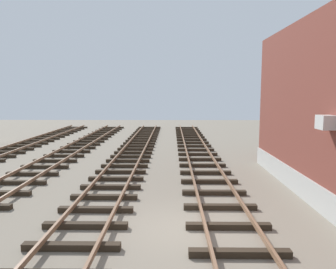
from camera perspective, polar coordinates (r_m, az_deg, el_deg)
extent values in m
plane|color=slate|center=(10.09, 3.06, -15.99)|extent=(80.00, 80.00, 0.00)
cube|color=#2D2319|center=(8.71, 12.29, -19.42)|extent=(2.50, 0.24, 0.18)
cube|color=#2D2319|center=(10.18, 10.37, -15.33)|extent=(2.50, 0.24, 0.18)
cube|color=#2D2319|center=(11.70, 9.00, -12.27)|extent=(2.50, 0.24, 0.18)
cube|color=#2D2319|center=(13.25, 7.96, -9.92)|extent=(2.50, 0.24, 0.18)
cube|color=#2D2319|center=(14.83, 7.15, -8.07)|extent=(2.50, 0.24, 0.18)
cube|color=#2D2319|center=(16.41, 6.51, -6.57)|extent=(2.50, 0.24, 0.18)
cube|color=#2D2319|center=(18.01, 5.98, -5.33)|extent=(2.50, 0.24, 0.18)
cube|color=#2D2319|center=(19.62, 5.54, -4.29)|extent=(2.50, 0.24, 0.18)
cube|color=#2D2319|center=(21.23, 5.16, -3.42)|extent=(2.50, 0.24, 0.18)
cube|color=#2D2319|center=(22.84, 4.84, -2.66)|extent=(2.50, 0.24, 0.18)
cube|color=#2D2319|center=(24.47, 4.57, -2.01)|extent=(2.50, 0.24, 0.18)
cube|color=#2D2319|center=(26.09, 4.32, -1.43)|extent=(2.50, 0.24, 0.18)
cube|color=#2D2319|center=(27.72, 4.11, -0.93)|extent=(2.50, 0.24, 0.18)
cube|color=#2D2319|center=(29.35, 3.92, -0.48)|extent=(2.50, 0.24, 0.18)
cube|color=#2D2319|center=(30.98, 3.75, -0.08)|extent=(2.50, 0.24, 0.18)
cube|color=#2D2319|center=(32.61, 3.60, 0.28)|extent=(2.50, 0.24, 0.18)
cube|color=#2D2319|center=(34.25, 3.46, 0.61)|extent=(2.50, 0.24, 0.18)
cube|color=#2D2319|center=(35.88, 3.33, 0.91)|extent=(2.50, 0.24, 0.18)
cube|color=#2D2319|center=(37.52, 3.22, 1.18)|extent=(2.50, 0.24, 0.18)
cube|color=brown|center=(10.03, 6.20, -14.62)|extent=(0.08, 57.66, 0.14)
cube|color=brown|center=(10.27, 14.48, -14.29)|extent=(0.08, 57.66, 0.14)
cube|color=#2D2319|center=(9.19, -16.32, -18.08)|extent=(2.50, 0.24, 0.18)
cube|color=#2D2319|center=(10.37, -14.09, -15.02)|extent=(2.50, 0.24, 0.18)
cube|color=#2D2319|center=(11.58, -12.37, -12.57)|extent=(2.50, 0.24, 0.18)
cube|color=#2D2319|center=(12.82, -11.00, -10.58)|extent=(2.50, 0.24, 0.18)
cube|color=#2D2319|center=(14.08, -9.89, -8.94)|extent=(2.50, 0.24, 0.18)
cube|color=#2D2319|center=(15.35, -8.97, -7.57)|extent=(2.50, 0.24, 0.18)
cube|color=#2D2319|center=(16.64, -8.20, -6.41)|extent=(2.50, 0.24, 0.18)
cube|color=#2D2319|center=(17.93, -7.54, -5.41)|extent=(2.50, 0.24, 0.18)
cube|color=#2D2319|center=(19.23, -6.97, -4.55)|extent=(2.50, 0.24, 0.18)
cube|color=#2D2319|center=(20.53, -6.47, -3.79)|extent=(2.50, 0.24, 0.18)
cube|color=#2D2319|center=(21.84, -6.03, -3.13)|extent=(2.50, 0.24, 0.18)
cube|color=#2D2319|center=(23.15, -5.65, -2.54)|extent=(2.50, 0.24, 0.18)
cube|color=#2D2319|center=(24.47, -5.30, -2.02)|extent=(2.50, 0.24, 0.18)
cube|color=#2D2319|center=(25.79, -5.00, -1.54)|extent=(2.50, 0.24, 0.18)
cube|color=#2D2319|center=(27.11, -4.72, -1.12)|extent=(2.50, 0.24, 0.18)
cube|color=#2D2319|center=(28.43, -4.46, -0.73)|extent=(2.50, 0.24, 0.18)
cube|color=#2D2319|center=(29.75, -4.23, -0.38)|extent=(2.50, 0.24, 0.18)
cube|color=#2D2319|center=(31.08, -4.02, -0.06)|extent=(2.50, 0.24, 0.18)
cube|color=#2D2319|center=(32.40, -3.83, 0.24)|extent=(2.50, 0.24, 0.18)
cube|color=#2D2319|center=(33.73, -3.65, 0.51)|extent=(2.50, 0.24, 0.18)
cube|color=#2D2319|center=(35.06, -3.49, 0.76)|extent=(2.50, 0.24, 0.18)
cube|color=#2D2319|center=(36.39, -3.33, 1.00)|extent=(2.50, 0.24, 0.18)
cube|color=#2D2319|center=(37.72, -3.19, 1.21)|extent=(2.50, 0.24, 0.18)
cube|color=brown|center=(10.51, -18.03, -13.91)|extent=(0.08, 57.66, 0.14)
cube|color=brown|center=(10.15, -10.06, -14.42)|extent=(0.08, 57.66, 0.14)
cube|color=#2D2319|center=(15.97, -24.58, -7.56)|extent=(2.50, 0.24, 0.18)
cube|color=#2D2319|center=(17.35, -22.39, -6.31)|extent=(2.50, 0.24, 0.18)
cube|color=#2D2319|center=(18.76, -20.53, -5.25)|extent=(2.50, 0.24, 0.18)
cube|color=#2D2319|center=(20.19, -18.93, -4.33)|extent=(2.50, 0.24, 0.18)
cube|color=#2D2319|center=(21.63, -17.55, -3.52)|extent=(2.50, 0.24, 0.18)
cube|color=#2D2319|center=(23.09, -16.35, -2.82)|extent=(2.50, 0.24, 0.18)
cube|color=#2D2319|center=(24.57, -15.29, -2.20)|extent=(2.50, 0.24, 0.18)
cube|color=#2D2319|center=(26.05, -14.36, -1.65)|extent=(2.50, 0.24, 0.18)
cube|color=#2D2319|center=(27.54, -13.52, -1.16)|extent=(2.50, 0.24, 0.18)
cube|color=#2D2319|center=(29.04, -12.77, -0.72)|extent=(2.50, 0.24, 0.18)
cube|color=#2D2319|center=(30.54, -12.10, -0.32)|extent=(2.50, 0.24, 0.18)
cube|color=#2D2319|center=(32.05, -11.48, 0.04)|extent=(2.50, 0.24, 0.18)
cube|color=#2D2319|center=(33.57, -10.93, 0.36)|extent=(2.50, 0.24, 0.18)
cube|color=#2D2319|center=(35.08, -10.42, 0.66)|extent=(2.50, 0.24, 0.18)
cube|color=#2D2319|center=(36.60, -9.95, 0.94)|extent=(2.50, 0.24, 0.18)
cube|color=#2D2319|center=(38.13, -9.52, 1.19)|extent=(2.50, 0.24, 0.18)
cube|color=#2D2319|center=(24.30, -26.17, -2.78)|extent=(2.50, 0.24, 0.18)
cube|color=#2D2319|center=(25.49, -24.81, -2.28)|extent=(2.50, 0.24, 0.18)
cube|color=#2D2319|center=(26.69, -23.58, -1.82)|extent=(2.50, 0.24, 0.18)
cube|color=#2D2319|center=(27.90, -22.46, -1.40)|extent=(2.50, 0.24, 0.18)
cube|color=#2D2319|center=(29.13, -21.43, -1.02)|extent=(2.50, 0.24, 0.18)
cube|color=#2D2319|center=(30.36, -20.48, -0.66)|extent=(2.50, 0.24, 0.18)
cube|color=#2D2319|center=(31.60, -19.61, -0.33)|extent=(2.50, 0.24, 0.18)
cube|color=#2D2319|center=(32.85, -18.81, -0.03)|extent=(2.50, 0.24, 0.18)
cube|color=#2D2319|center=(34.11, -18.06, 0.25)|extent=(2.50, 0.24, 0.18)
cube|color=#2D2319|center=(35.38, -17.37, 0.51)|extent=(2.50, 0.24, 0.18)
cube|color=#2D2319|center=(36.64, -16.72, 0.75)|extent=(2.50, 0.24, 0.18)
cube|color=#2D2319|center=(37.92, -16.12, 0.98)|extent=(2.50, 0.24, 0.18)
cube|color=#2D2319|center=(39.20, -15.56, 1.19)|extent=(2.50, 0.24, 0.18)
cube|color=#B2B2AD|center=(13.56, 22.28, -8.42)|extent=(0.08, 13.05, 0.90)
cube|color=silver|center=(11.27, 25.64, 1.91)|extent=(0.44, 0.60, 0.44)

